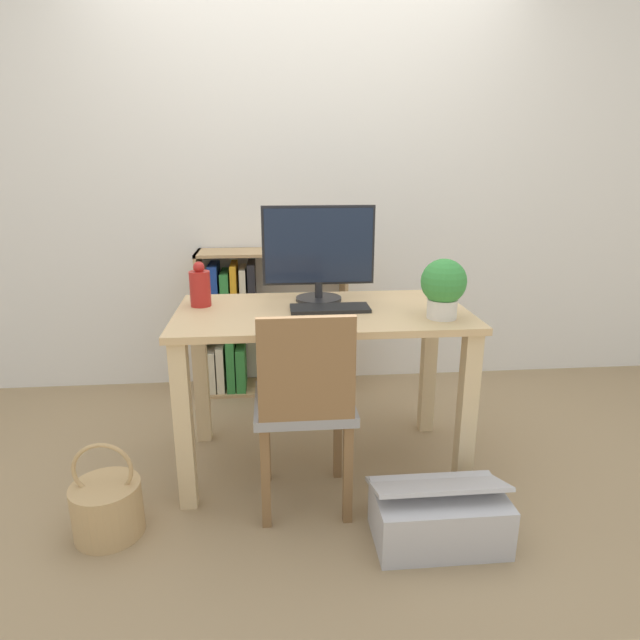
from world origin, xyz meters
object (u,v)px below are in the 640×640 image
keyboard (330,308)px  vase (200,287)px  monitor (319,250)px  chair (305,402)px  potted_plant (443,286)px  bookshelf (246,323)px  storage_box (438,515)px  basket (107,507)px

keyboard → vase: (-0.58, 0.13, 0.08)m
keyboard → vase: bearing=167.6°
monitor → chair: 0.74m
keyboard → potted_plant: bearing=-20.0°
monitor → keyboard: bearing=-79.5°
monitor → bookshelf: 1.01m
chair → monitor: bearing=88.5°
bookshelf → chair: bearing=-77.3°
bookshelf → monitor: bearing=-62.5°
monitor → keyboard: (0.03, -0.18, -0.23)m
bookshelf → storage_box: size_ratio=1.78×
keyboard → storage_box: 0.96m
monitor → basket: 1.39m
keyboard → basket: (-0.91, -0.43, -0.66)m
basket → bookshelf: bearing=70.0°
bookshelf → potted_plant: bearing=-51.2°
vase → storage_box: bearing=-37.3°
storage_box → keyboard: bearing=121.4°
keyboard → chair: bearing=-111.8°
vase → chair: bearing=-46.6°
monitor → vase: 0.57m
storage_box → basket: bearing=173.1°
monitor → keyboard: 0.29m
potted_plant → chair: (-0.59, -0.17, -0.42)m
vase → basket: bearing=-120.8°
potted_plant → bookshelf: size_ratio=0.28×
keyboard → storage_box: (0.36, -0.58, -0.67)m
keyboard → basket: 1.21m
monitor → chair: bearing=-101.2°
bookshelf → vase: bearing=-101.3°
vase → chair: 0.74m
potted_plant → storage_box: bearing=-103.4°
keyboard → monitor: bearing=100.5°
vase → monitor: bearing=5.4°
vase → storage_box: 1.39m
basket → vase: bearing=59.2°
keyboard → bookshelf: bookshelf is taller
chair → storage_box: 0.67m
monitor → basket: bearing=-145.2°
bookshelf → storage_box: bookshelf is taller
keyboard → chair: 0.47m
potted_plant → storage_box: size_ratio=0.50×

